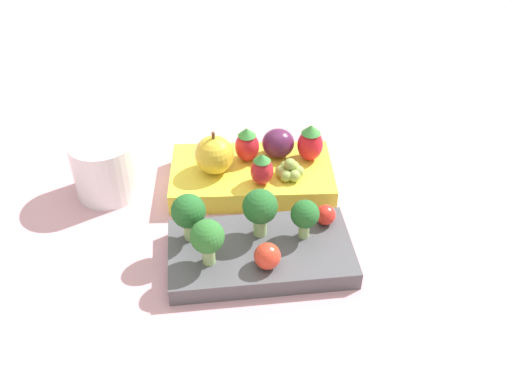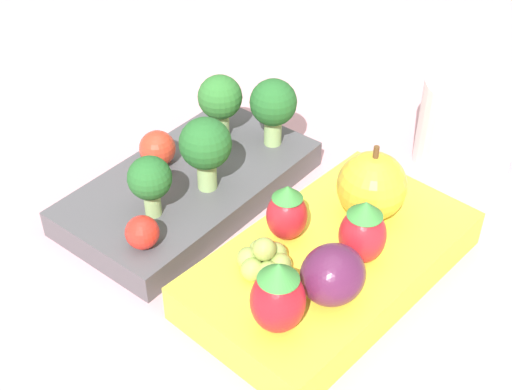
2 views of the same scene
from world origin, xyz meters
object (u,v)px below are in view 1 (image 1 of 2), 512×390
(bento_box_fruit, at_px, (252,176))
(broccoli_floret_2, at_px, (260,208))
(broccoli_floret_1, at_px, (305,215))
(plum, at_px, (278,143))
(bento_box_savoury, at_px, (261,253))
(cherry_tomato_0, at_px, (267,256))
(broccoli_floret_0, at_px, (207,238))
(broccoli_floret_3, at_px, (189,213))
(strawberry_2, at_px, (247,145))
(grape_cluster, at_px, (290,170))
(strawberry_1, at_px, (262,169))
(drinking_cup, at_px, (105,167))
(strawberry_0, at_px, (310,143))
(cherry_tomato_1, at_px, (326,215))
(apple, at_px, (214,155))

(bento_box_fruit, relative_size, broccoli_floret_2, 3.55)
(broccoli_floret_2, bearing_deg, broccoli_floret_1, 175.63)
(plum, bearing_deg, bento_box_savoury, 82.07)
(cherry_tomato_0, bearing_deg, broccoli_floret_0, -5.03)
(broccoli_floret_2, relative_size, plum, 1.41)
(broccoli_floret_3, bearing_deg, strawberry_2, -113.32)
(broccoli_floret_1, xyz_separation_m, grape_cluster, (0.01, -0.10, -0.01))
(broccoli_floret_0, bearing_deg, strawberry_1, -113.73)
(bento_box_savoury, xyz_separation_m, drinking_cup, (0.18, -0.12, 0.03))
(broccoli_floret_3, bearing_deg, strawberry_0, -134.70)
(cherry_tomato_1, relative_size, strawberry_1, 0.55)
(bento_box_savoury, bearing_deg, cherry_tomato_1, -152.28)
(broccoli_floret_2, bearing_deg, broccoli_floret_0, 39.20)
(bento_box_fruit, relative_size, broccoli_floret_3, 3.65)
(bento_box_savoury, xyz_separation_m, grape_cluster, (-0.03, -0.11, 0.02))
(cherry_tomato_0, height_order, plum, plum)
(bento_box_savoury, relative_size, bento_box_fruit, 1.02)
(bento_box_savoury, bearing_deg, bento_box_fruit, -85.48)
(drinking_cup, bearing_deg, broccoli_floret_2, 152.21)
(strawberry_0, height_order, strawberry_2, strawberry_0)
(bento_box_fruit, bearing_deg, broccoli_floret_1, 116.22)
(plum, bearing_deg, broccoli_floret_2, 80.69)
(broccoli_floret_2, bearing_deg, cherry_tomato_1, -166.15)
(cherry_tomato_0, bearing_deg, strawberry_0, -106.90)
(broccoli_floret_0, relative_size, broccoli_floret_3, 0.96)
(broccoli_floret_0, distance_m, broccoli_floret_1, 0.10)
(plum, bearing_deg, drinking_cup, 10.74)
(bento_box_fruit, xyz_separation_m, cherry_tomato_0, (-0.02, 0.16, 0.02))
(apple, xyz_separation_m, grape_cluster, (-0.09, 0.01, -0.01))
(plum, bearing_deg, cherry_tomato_1, 112.30)
(cherry_tomato_0, bearing_deg, bento_box_fruit, -83.88)
(broccoli_floret_0, distance_m, drinking_cup, 0.19)
(broccoli_floret_3, height_order, cherry_tomato_0, broccoli_floret_3)
(broccoli_floret_1, relative_size, broccoli_floret_2, 0.81)
(strawberry_2, bearing_deg, broccoli_floret_2, 97.10)
(cherry_tomato_0, bearing_deg, bento_box_savoury, -76.59)
(broccoli_floret_1, bearing_deg, bento_box_savoury, 19.19)
(strawberry_1, relative_size, grape_cluster, 1.18)
(bento_box_savoury, xyz_separation_m, strawberry_1, (-0.00, -0.10, 0.04))
(bento_box_savoury, relative_size, cherry_tomato_1, 9.02)
(bento_box_fruit, bearing_deg, broccoli_floret_2, 95.00)
(cherry_tomato_0, bearing_deg, plum, -94.69)
(broccoli_floret_3, distance_m, drinking_cup, 0.15)
(broccoli_floret_0, xyz_separation_m, cherry_tomato_0, (-0.06, 0.01, -0.02))
(strawberry_0, bearing_deg, broccoli_floret_0, 56.72)
(grape_cluster, bearing_deg, drinking_cup, -1.09)
(broccoli_floret_1, height_order, plum, broccoli_floret_1)
(strawberry_0, relative_size, strawberry_2, 1.06)
(broccoli_floret_3, relative_size, strawberry_1, 1.34)
(broccoli_floret_2, relative_size, grape_cluster, 1.63)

